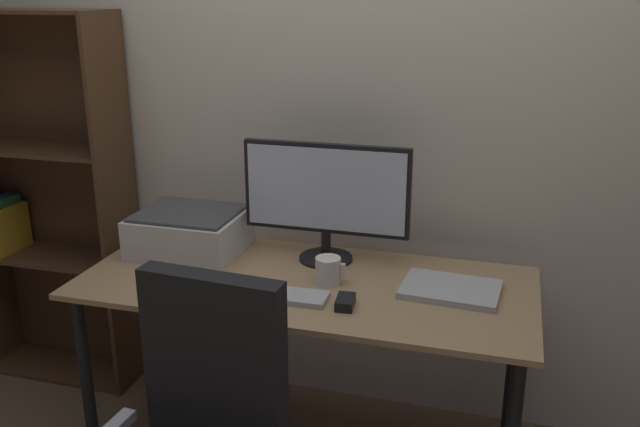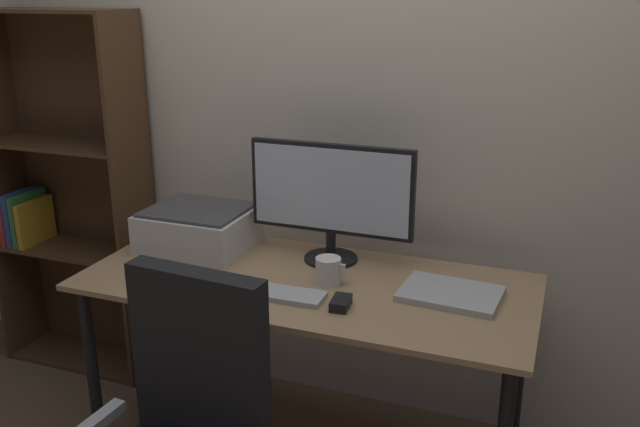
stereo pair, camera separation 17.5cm
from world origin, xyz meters
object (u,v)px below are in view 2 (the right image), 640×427
object	(u,v)px
keyboard	(281,294)
printer	(199,228)
laptop	(451,294)
coffee_mug	(328,271)
mouse	(341,303)
desk	(306,302)
bookshelf	(69,198)
monitor	(331,194)

from	to	relation	value
keyboard	printer	xyz separation A→B (m)	(-0.48, 0.30, 0.07)
keyboard	laptop	distance (m)	0.56
coffee_mug	printer	world-z (taller)	printer
keyboard	mouse	xyz separation A→B (m)	(0.21, -0.01, 0.01)
desk	coffee_mug	distance (m)	0.16
coffee_mug	bookshelf	world-z (taller)	bookshelf
keyboard	bookshelf	distance (m)	1.37
desk	keyboard	xyz separation A→B (m)	(-0.03, -0.15, 0.09)
coffee_mug	laptop	size ratio (longest dim) A/B	0.32
desk	bookshelf	bearing A→B (deg)	165.19
laptop	printer	world-z (taller)	printer
printer	bookshelf	world-z (taller)	bookshelf
coffee_mug	laptop	distance (m)	0.42
mouse	printer	bearing A→B (deg)	150.53
monitor	printer	size ratio (longest dim) A/B	1.54
mouse	keyboard	bearing A→B (deg)	172.40
mouse	laptop	distance (m)	0.37
laptop	desk	bearing A→B (deg)	-171.06
desk	mouse	bearing A→B (deg)	-41.24
mouse	desk	bearing A→B (deg)	133.14
keyboard	laptop	bearing A→B (deg)	19.43
keyboard	laptop	world-z (taller)	laptop
monitor	keyboard	distance (m)	0.44
bookshelf	keyboard	bearing A→B (deg)	-21.33
mouse	laptop	size ratio (longest dim) A/B	0.30
mouse	coffee_mug	world-z (taller)	coffee_mug
monitor	keyboard	bearing A→B (deg)	-96.93
monitor	mouse	distance (m)	0.47
coffee_mug	bookshelf	distance (m)	1.43
coffee_mug	laptop	world-z (taller)	coffee_mug
mouse	printer	xyz separation A→B (m)	(-0.69, 0.31, 0.06)
monitor	laptop	distance (m)	0.56
desk	laptop	distance (m)	0.51
monitor	bookshelf	bearing A→B (deg)	173.90
keyboard	bookshelf	world-z (taller)	bookshelf
monitor	keyboard	xyz separation A→B (m)	(-0.04, -0.36, -0.25)
mouse	printer	world-z (taller)	printer
mouse	printer	size ratio (longest dim) A/B	0.24
keyboard	mouse	size ratio (longest dim) A/B	3.02
monitor	bookshelf	world-z (taller)	bookshelf
monitor	mouse	xyz separation A→B (m)	(0.17, -0.36, -0.24)
monitor	mouse	size ratio (longest dim) A/B	6.43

